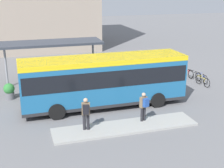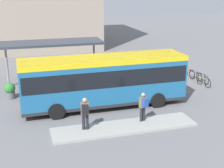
{
  "view_description": "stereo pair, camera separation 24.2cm",
  "coord_description": "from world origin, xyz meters",
  "px_view_note": "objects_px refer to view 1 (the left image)",
  "views": [
    {
      "loc": [
        -5.07,
        -18.33,
        7.57
      ],
      "look_at": [
        0.52,
        0.0,
        1.48
      ],
      "focal_mm": 50.0,
      "sensor_mm": 36.0,
      "label": 1
    },
    {
      "loc": [
        -4.84,
        -18.4,
        7.57
      ],
      "look_at": [
        0.52,
        0.0,
        1.48
      ],
      "focal_mm": 50.0,
      "sensor_mm": 36.0,
      "label": 2
    }
  ],
  "objects_px": {
    "bicycle_black": "(194,75)",
    "potted_planter_far_side": "(9,91)",
    "bicycle_blue": "(202,78)",
    "bicycle_yellow": "(203,81)",
    "pedestrian_companion": "(86,112)",
    "bicycle_red": "(187,73)",
    "city_bus": "(104,78)",
    "potted_planter_near_shelter": "(38,86)",
    "pedestrian_waiting": "(144,105)"
  },
  "relations": [
    {
      "from": "bicycle_blue",
      "to": "potted_planter_far_side",
      "type": "bearing_deg",
      "value": 89.19
    },
    {
      "from": "pedestrian_waiting",
      "to": "bicycle_red",
      "type": "height_order",
      "value": "pedestrian_waiting"
    },
    {
      "from": "pedestrian_waiting",
      "to": "potted_planter_far_side",
      "type": "bearing_deg",
      "value": 30.8
    },
    {
      "from": "bicycle_black",
      "to": "potted_planter_near_shelter",
      "type": "distance_m",
      "value": 12.83
    },
    {
      "from": "city_bus",
      "to": "bicycle_yellow",
      "type": "relative_size",
      "value": 6.1
    },
    {
      "from": "bicycle_yellow",
      "to": "potted_planter_near_shelter",
      "type": "relative_size",
      "value": 1.16
    },
    {
      "from": "bicycle_yellow",
      "to": "potted_planter_near_shelter",
      "type": "bearing_deg",
      "value": 78.01
    },
    {
      "from": "city_bus",
      "to": "bicycle_black",
      "type": "distance_m",
      "value": 9.68
    },
    {
      "from": "bicycle_blue",
      "to": "bicycle_red",
      "type": "height_order",
      "value": "bicycle_red"
    },
    {
      "from": "bicycle_yellow",
      "to": "bicycle_black",
      "type": "height_order",
      "value": "bicycle_yellow"
    },
    {
      "from": "bicycle_blue",
      "to": "potted_planter_far_side",
      "type": "height_order",
      "value": "potted_planter_far_side"
    },
    {
      "from": "bicycle_red",
      "to": "potted_planter_near_shelter",
      "type": "distance_m",
      "value": 12.69
    },
    {
      "from": "city_bus",
      "to": "potted_planter_near_shelter",
      "type": "xyz_separation_m",
      "value": [
        -3.98,
        3.25,
        -1.15
      ]
    },
    {
      "from": "pedestrian_companion",
      "to": "potted_planter_far_side",
      "type": "height_order",
      "value": "pedestrian_companion"
    },
    {
      "from": "pedestrian_waiting",
      "to": "pedestrian_companion",
      "type": "relative_size",
      "value": 0.94
    },
    {
      "from": "pedestrian_companion",
      "to": "bicycle_yellow",
      "type": "relative_size",
      "value": 1.04
    },
    {
      "from": "pedestrian_companion",
      "to": "potted_planter_near_shelter",
      "type": "bearing_deg",
      "value": 29.39
    },
    {
      "from": "pedestrian_waiting",
      "to": "bicycle_yellow",
      "type": "distance_m",
      "value": 8.83
    },
    {
      "from": "pedestrian_companion",
      "to": "bicycle_red",
      "type": "relative_size",
      "value": 1.07
    },
    {
      "from": "bicycle_black",
      "to": "potted_planter_far_side",
      "type": "height_order",
      "value": "potted_planter_far_side"
    },
    {
      "from": "pedestrian_companion",
      "to": "bicycle_blue",
      "type": "distance_m",
      "value": 12.62
    },
    {
      "from": "potted_planter_far_side",
      "to": "bicycle_black",
      "type": "bearing_deg",
      "value": 1.52
    },
    {
      "from": "pedestrian_waiting",
      "to": "potted_planter_far_side",
      "type": "xyz_separation_m",
      "value": [
        -7.39,
        6.38,
        -0.51
      ]
    },
    {
      "from": "bicycle_yellow",
      "to": "bicycle_blue",
      "type": "xyz_separation_m",
      "value": [
        0.46,
        0.82,
        -0.02
      ]
    },
    {
      "from": "pedestrian_companion",
      "to": "potted_planter_far_side",
      "type": "xyz_separation_m",
      "value": [
        -3.99,
        6.56,
        -0.56
      ]
    },
    {
      "from": "pedestrian_companion",
      "to": "potted_planter_far_side",
      "type": "bearing_deg",
      "value": 43.47
    },
    {
      "from": "city_bus",
      "to": "potted_planter_far_side",
      "type": "relative_size",
      "value": 9.28
    },
    {
      "from": "pedestrian_waiting",
      "to": "potted_planter_near_shelter",
      "type": "bearing_deg",
      "value": 22.02
    },
    {
      "from": "bicycle_yellow",
      "to": "potted_planter_far_side",
      "type": "bearing_deg",
      "value": 78.76
    },
    {
      "from": "pedestrian_companion",
      "to": "potted_planter_far_side",
      "type": "distance_m",
      "value": 7.7
    },
    {
      "from": "bicycle_blue",
      "to": "city_bus",
      "type": "bearing_deg",
      "value": 108.15
    },
    {
      "from": "bicycle_blue",
      "to": "bicycle_red",
      "type": "relative_size",
      "value": 0.97
    },
    {
      "from": "city_bus",
      "to": "bicycle_blue",
      "type": "relative_size",
      "value": 6.44
    },
    {
      "from": "bicycle_black",
      "to": "potted_planter_far_side",
      "type": "bearing_deg",
      "value": 85.08
    },
    {
      "from": "bicycle_blue",
      "to": "bicycle_yellow",
      "type": "bearing_deg",
      "value": 151.18
    },
    {
      "from": "potted_planter_far_side",
      "to": "city_bus",
      "type": "bearing_deg",
      "value": -28.71
    },
    {
      "from": "pedestrian_waiting",
      "to": "bicycle_blue",
      "type": "bearing_deg",
      "value": -70.31
    },
    {
      "from": "bicycle_blue",
      "to": "bicycle_red",
      "type": "distance_m",
      "value": 1.68
    },
    {
      "from": "potted_planter_near_shelter",
      "to": "pedestrian_waiting",
      "type": "bearing_deg",
      "value": -49.6
    },
    {
      "from": "bicycle_yellow",
      "to": "bicycle_red",
      "type": "distance_m",
      "value": 2.45
    },
    {
      "from": "bicycle_black",
      "to": "bicycle_blue",
      "type": "bearing_deg",
      "value": -171.54
    },
    {
      "from": "bicycle_yellow",
      "to": "bicycle_black",
      "type": "relative_size",
      "value": 1.0
    },
    {
      "from": "city_bus",
      "to": "bicycle_black",
      "type": "bearing_deg",
      "value": 21.85
    },
    {
      "from": "bicycle_red",
      "to": "potted_planter_far_side",
      "type": "xyz_separation_m",
      "value": [
        -14.58,
        -1.21,
        0.22
      ]
    },
    {
      "from": "bicycle_blue",
      "to": "bicycle_black",
      "type": "relative_size",
      "value": 0.95
    },
    {
      "from": "bicycle_blue",
      "to": "potted_planter_near_shelter",
      "type": "distance_m",
      "value": 13.05
    },
    {
      "from": "city_bus",
      "to": "potted_planter_near_shelter",
      "type": "height_order",
      "value": "city_bus"
    },
    {
      "from": "pedestrian_waiting",
      "to": "pedestrian_companion",
      "type": "bearing_deg",
      "value": 74.61
    },
    {
      "from": "bicycle_yellow",
      "to": "bicycle_blue",
      "type": "relative_size",
      "value": 1.06
    },
    {
      "from": "pedestrian_waiting",
      "to": "potted_planter_near_shelter",
      "type": "height_order",
      "value": "pedestrian_waiting"
    }
  ]
}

